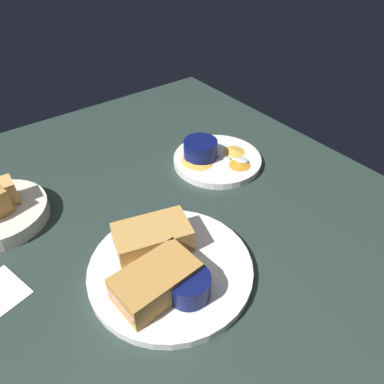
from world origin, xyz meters
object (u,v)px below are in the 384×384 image
Objects in this scene: plate_chips_companion at (217,160)px; sandwich_half_near at (151,238)px; plate_sandwich_main at (170,269)px; spoon_by_dark_ramekin at (163,274)px; ramekin_dark_sauce at (189,285)px; spoon_by_gravy_ramekin at (236,159)px; ramekin_light_gravy at (200,149)px; sandwich_half_far at (156,281)px.

sandwich_half_near is at bearing -151.75° from plate_chips_companion.
plate_chips_companion is at bearing 36.29° from plate_sandwich_main.
plate_sandwich_main is 2.83× the size of spoon_by_dark_ramekin.
sandwich_half_near is 11.62cm from ramekin_dark_sauce.
spoon_by_dark_ramekin is 1.11× the size of spoon_by_gravy_ramekin.
ramekin_dark_sauce is (-0.74, -6.27, 2.91)cm from plate_sandwich_main.
ramekin_dark_sauce is 0.87× the size of ramekin_light_gravy.
sandwich_half_near is 30.33cm from ramekin_light_gravy.
sandwich_half_far is 39.74cm from plate_chips_companion.
plate_chips_companion is (29.66, 21.19, -1.16)cm from spoon_by_dark_ramekin.
sandwich_half_near is 9.24cm from sandwich_half_far.
plate_chips_companion is at bearing -39.81° from ramekin_light_gravy.
ramekin_light_gravy is (24.48, 22.93, 3.13)cm from plate_sandwich_main.
plate_chips_companion is at bearing 43.11° from ramekin_dark_sauce.
spoon_by_gravy_ramekin is (30.97, 22.77, -1.74)cm from ramekin_dark_sauce.
sandwich_half_near is 6.79cm from spoon_by_dark_ramekin.
ramekin_dark_sauce reaches higher than plate_chips_companion.
ramekin_light_gravy is at bearing 140.19° from plate_chips_companion.
sandwich_half_far reaches higher than plate_chips_companion.
sandwich_half_near is 1.07× the size of sandwich_half_far.
plate_chips_companion is at bearing 124.25° from spoon_by_gravy_ramekin.
sandwich_half_near is at bearing 92.29° from plate_sandwich_main.
spoon_by_dark_ramekin is 36.64cm from spoon_by_gravy_ramekin.
ramekin_dark_sauce is 0.33× the size of plate_chips_companion.
ramekin_light_gravy reaches higher than ramekin_dark_sauce.
sandwich_half_far reaches higher than plate_sandwich_main.
spoon_by_dark_ramekin is 35.69cm from ramekin_light_gravy.
sandwich_half_far is at bearing -117.71° from sandwich_half_near.
ramekin_light_gravy is (28.99, 25.78, -0.07)cm from sandwich_half_far.
sandwich_half_near is 0.70× the size of plate_chips_companion.
ramekin_dark_sauce reaches higher than spoon_by_dark_ramekin.
sandwich_half_near reaches higher than ramekin_dark_sauce.
plate_sandwich_main is 6.95cm from ramekin_dark_sauce.
ramekin_light_gravy reaches higher than spoon_by_gravy_ramekin.
plate_sandwich_main is at bearing 32.29° from sandwich_half_far.
plate_sandwich_main is 6.22cm from sandwich_half_near.
ramekin_light_gravy is 0.89× the size of spoon_by_gravy_ramekin.
spoon_by_dark_ramekin is 0.47× the size of plate_chips_companion.
ramekin_light_gravy is 8.85cm from spoon_by_gravy_ramekin.
ramekin_light_gravy is (-3.16, 2.63, 3.13)cm from plate_chips_companion.
spoon_by_dark_ramekin is (-1.80, -6.23, -2.04)cm from sandwich_half_near.
spoon_by_dark_ramekin is at bearing -106.14° from sandwich_half_near.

